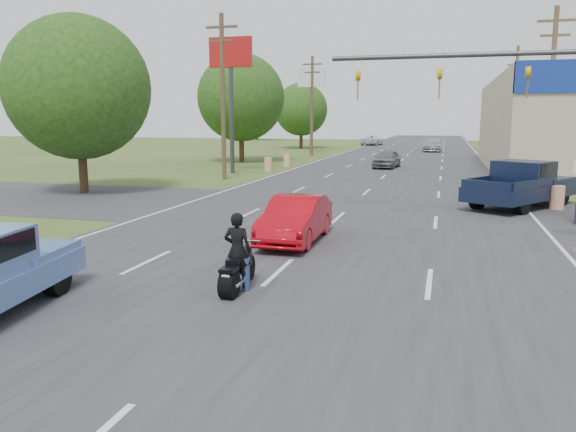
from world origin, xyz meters
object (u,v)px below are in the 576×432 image
(red_convertible, at_px, (295,220))
(distant_car_grey, at_px, (387,159))
(motorcycle, at_px, (237,272))
(distant_car_white, at_px, (372,140))
(distant_car_silver, at_px, (432,145))
(rider, at_px, (237,254))
(navy_pickup, at_px, (523,184))

(red_convertible, height_order, distant_car_grey, distant_car_grey)
(motorcycle, xyz_separation_m, distant_car_white, (-6.07, 71.51, 0.29))
(red_convertible, xyz_separation_m, distant_car_grey, (0.00, 27.60, 0.01))
(distant_car_silver, bearing_deg, motorcycle, -92.92)
(rider, distance_m, distant_car_grey, 32.78)
(motorcycle, height_order, rider, rider)
(distant_car_grey, xyz_separation_m, distant_car_silver, (2.82, 24.18, 0.08))
(red_convertible, distance_m, motorcycle, 5.22)
(red_convertible, bearing_deg, distant_car_grey, 89.94)
(distant_car_white, bearing_deg, distant_car_silver, 127.62)
(red_convertible, bearing_deg, distant_car_white, 95.11)
(motorcycle, distance_m, rider, 0.38)
(distant_car_grey, relative_size, distant_car_silver, 0.77)
(motorcycle, relative_size, distant_car_silver, 0.37)
(rider, relative_size, distant_car_white, 0.31)
(navy_pickup, bearing_deg, motorcycle, -84.38)
(motorcycle, bearing_deg, distant_car_silver, 85.54)
(motorcycle, bearing_deg, distant_car_white, 93.15)
(red_convertible, bearing_deg, motorcycle, -89.32)
(motorcycle, bearing_deg, navy_pickup, 61.04)
(rider, bearing_deg, red_convertible, -90.97)
(distant_car_silver, distance_m, distant_car_white, 16.98)
(motorcycle, relative_size, distant_car_white, 0.38)
(rider, bearing_deg, navy_pickup, -119.03)
(red_convertible, height_order, distant_car_silver, distant_car_silver)
(motorcycle, height_order, distant_car_silver, distant_car_silver)
(navy_pickup, distance_m, distant_car_grey, 19.76)
(red_convertible, distance_m, distant_car_grey, 27.60)
(distant_car_grey, bearing_deg, rider, -83.93)
(distant_car_silver, bearing_deg, distant_car_white, 121.13)
(rider, relative_size, distant_car_grey, 0.40)
(red_convertible, height_order, rider, rider)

